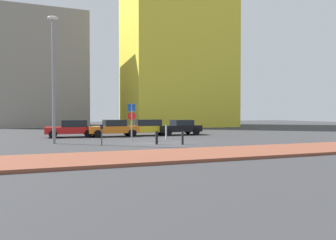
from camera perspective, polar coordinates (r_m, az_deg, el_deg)
name	(u,v)px	position (r m, az deg, el deg)	size (l,w,h in m)	color
ground_plane	(156,143)	(20.15, -2.40, -4.47)	(120.00, 120.00, 0.00)	#38383A
sidewalk_brick	(196,154)	(13.95, 5.49, -6.69)	(40.00, 3.87, 0.14)	brown
parked_car_red	(72,128)	(26.39, -18.36, -1.54)	(4.12, 2.07, 1.47)	red
parked_car_orange	(113,128)	(26.14, -10.68, -1.55)	(4.45, 2.22, 1.48)	orange
parked_car_yellow	(147,127)	(27.00, -4.19, -1.39)	(4.25, 2.03, 1.48)	gold
parked_car_black	(179,127)	(27.73, 2.23, -1.41)	(4.35, 2.25, 1.44)	black
parking_sign_post	(132,117)	(21.61, -7.17, 0.51)	(0.60, 0.13, 2.76)	gray
parking_meter	(102,132)	(18.81, -12.89, -2.28)	(0.18, 0.14, 1.31)	#4C4C51
street_lamp	(53,70)	(20.95, -21.58, 9.06)	(0.70, 0.36, 8.47)	gray
traffic_bollard_near	(157,138)	(18.97, -2.24, -3.49)	(0.17, 0.17, 0.87)	black
traffic_bollard_mid	(166,132)	(23.07, -0.38, -2.40)	(0.13, 0.13, 1.09)	#B7B7BC
traffic_bollard_far	(183,138)	(18.86, 2.88, -3.54)	(0.14, 0.14, 0.86)	black
building_colorful_midrise	(174,56)	(50.58, 1.14, 12.43)	(16.00, 16.05, 23.75)	gold
building_under_construction	(47,73)	(51.96, -22.67, 8.53)	(12.68, 12.94, 17.46)	gray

